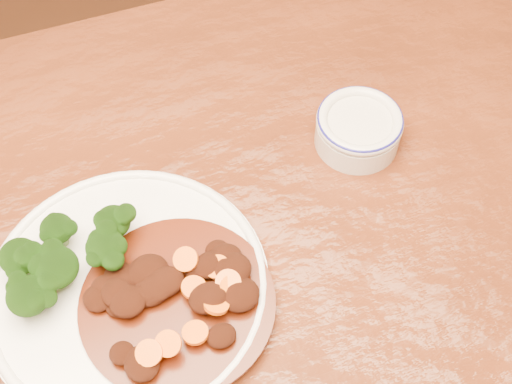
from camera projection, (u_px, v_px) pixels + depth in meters
name	position (u px, v px, depth m)	size (l,w,h in m)	color
dining_table	(163.00, 332.00, 0.82)	(1.60, 1.08, 0.75)	#5F2710
dinner_plate	(128.00, 288.00, 0.75)	(0.30, 0.30, 0.02)	white
broccoli_florets	(61.00, 257.00, 0.73)	(0.15, 0.10, 0.05)	#6F914B
mince_stew	(174.00, 294.00, 0.73)	(0.20, 0.20, 0.03)	#4F1C08
dip_bowl	(359.00, 128.00, 0.85)	(0.10, 0.10, 0.05)	beige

